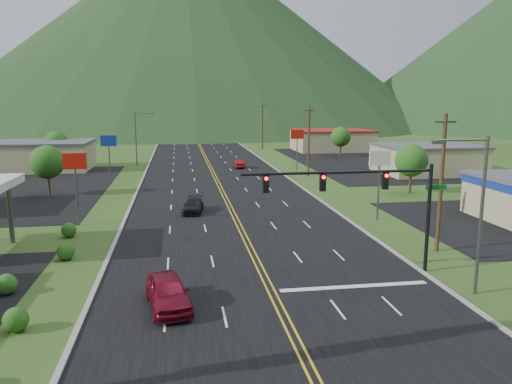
{
  "coord_description": "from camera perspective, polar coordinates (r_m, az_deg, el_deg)",
  "views": [
    {
      "loc": [
        -5.09,
        -14.79,
        10.94
      ],
      "look_at": [
        0.27,
        19.5,
        4.5
      ],
      "focal_mm": 35.0,
      "sensor_mm": 36.0,
      "label": 1
    }
  ],
  "objects": [
    {
      "name": "traffic_signal",
      "position": [
        31.53,
        12.81,
        -0.0
      ],
      "size": [
        13.1,
        0.43,
        7.0
      ],
      "color": "black",
      "rests_on": "ground"
    },
    {
      "name": "streetlight_east",
      "position": [
        30.21,
        23.93,
        -1.4
      ],
      "size": [
        3.28,
        0.25,
        9.0
      ],
      "color": "#59595E",
      "rests_on": "ground"
    },
    {
      "name": "streetlight_west",
      "position": [
        85.24,
        -13.38,
        6.36
      ],
      "size": [
        3.28,
        0.25,
        9.0
      ],
      "color": "#59595E",
      "rests_on": "ground"
    },
    {
      "name": "building_west_far",
      "position": [
        86.34,
        -24.27,
        3.82
      ],
      "size": [
        18.4,
        11.4,
        4.5
      ],
      "color": "tan",
      "rests_on": "ground"
    },
    {
      "name": "building_east_mid",
      "position": [
        79.53,
        19.02,
        3.6
      ],
      "size": [
        14.4,
        11.4,
        4.3
      ],
      "color": "tan",
      "rests_on": "ground"
    },
    {
      "name": "building_east_far",
      "position": [
        110.24,
        8.66,
        5.88
      ],
      "size": [
        16.4,
        12.4,
        4.5
      ],
      "color": "tan",
      "rests_on": "ground"
    },
    {
      "name": "pole_sign_west_a",
      "position": [
        46.05,
        -19.98,
        2.53
      ],
      "size": [
        2.0,
        0.18,
        6.4
      ],
      "color": "#59595E",
      "rests_on": "ground"
    },
    {
      "name": "pole_sign_west_b",
      "position": [
        67.64,
        -16.48,
        5.09
      ],
      "size": [
        2.0,
        0.18,
        6.4
      ],
      "color": "#59595E",
      "rests_on": "ground"
    },
    {
      "name": "pole_sign_east_a",
      "position": [
        46.83,
        13.94,
        2.98
      ],
      "size": [
        2.0,
        0.18,
        6.4
      ],
      "color": "#59595E",
      "rests_on": "ground"
    },
    {
      "name": "pole_sign_east_b",
      "position": [
        77.18,
        4.73,
        6.1
      ],
      "size": [
        2.0,
        0.18,
        6.4
      ],
      "color": "#59595E",
      "rests_on": "ground"
    },
    {
      "name": "tree_west_a",
      "position": [
        62.03,
        -22.76,
        3.17
      ],
      "size": [
        3.84,
        3.84,
        5.82
      ],
      "color": "#382314",
      "rests_on": "ground"
    },
    {
      "name": "tree_west_b",
      "position": [
        89.33,
        -21.82,
        5.24
      ],
      "size": [
        3.84,
        3.84,
        5.82
      ],
      "color": "#382314",
      "rests_on": "ground"
    },
    {
      "name": "tree_east_a",
      "position": [
        61.53,
        17.34,
        3.45
      ],
      "size": [
        3.84,
        3.84,
        5.82
      ],
      "color": "#382314",
      "rests_on": "ground"
    },
    {
      "name": "tree_east_b",
      "position": [
        98.12,
        9.67,
        6.24
      ],
      "size": [
        3.84,
        3.84,
        5.82
      ],
      "color": "#382314",
      "rests_on": "ground"
    },
    {
      "name": "utility_pole_a",
      "position": [
        38.14,
        20.42,
        1.08
      ],
      "size": [
        1.6,
        0.28,
        10.0
      ],
      "color": "#382314",
      "rests_on": "ground"
    },
    {
      "name": "utility_pole_b",
      "position": [
        72.46,
        6.05,
        5.85
      ],
      "size": [
        1.6,
        0.28,
        10.0
      ],
      "color": "#382314",
      "rests_on": "ground"
    },
    {
      "name": "utility_pole_c",
      "position": [
        111.51,
        0.73,
        7.52
      ],
      "size": [
        1.6,
        0.28,
        10.0
      ],
      "color": "#382314",
      "rests_on": "ground"
    },
    {
      "name": "utility_pole_d",
      "position": [
        151.06,
        -1.82,
        8.3
      ],
      "size": [
        1.6,
        0.28,
        10.0
      ],
      "color": "#382314",
      "rests_on": "ground"
    },
    {
      "name": "mountain_n",
      "position": [
        236.96,
        -7.97,
        18.07
      ],
      "size": [
        220.0,
        220.0,
        85.0
      ],
      "primitive_type": "cone",
      "color": "#1D3B1A",
      "rests_on": "ground"
    },
    {
      "name": "car_red_near",
      "position": [
        27.38,
        -10.03,
        -11.27
      ],
      "size": [
        2.84,
        5.29,
        1.71
      ],
      "primitive_type": "imported",
      "rotation": [
        0.0,
        0.0,
        0.17
      ],
      "color": "maroon",
      "rests_on": "ground"
    },
    {
      "name": "car_dark_mid",
      "position": [
        49.37,
        -7.18,
        -1.61
      ],
      "size": [
        2.41,
        4.65,
        1.29
      ],
      "primitive_type": "imported",
      "rotation": [
        0.0,
        0.0,
        -0.14
      ],
      "color": "black",
      "rests_on": "ground"
    },
    {
      "name": "car_red_far",
      "position": [
        80.99,
        -1.92,
        3.21
      ],
      "size": [
        1.42,
        3.96,
        1.3
      ],
      "primitive_type": "imported",
      "rotation": [
        0.0,
        0.0,
        3.13
      ],
      "color": "maroon",
      "rests_on": "ground"
    }
  ]
}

